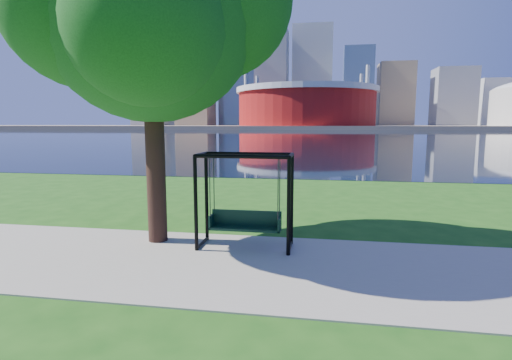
# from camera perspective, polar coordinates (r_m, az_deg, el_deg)

# --- Properties ---
(ground) EXTENTS (900.00, 900.00, 0.00)m
(ground) POSITION_cam_1_polar(r_m,az_deg,el_deg) (8.37, 1.74, -11.13)
(ground) COLOR #1E5114
(ground) RESTS_ON ground
(path) EXTENTS (120.00, 4.00, 0.03)m
(path) POSITION_cam_1_polar(r_m,az_deg,el_deg) (7.89, 1.22, -12.20)
(path) COLOR #9E937F
(path) RESTS_ON ground
(river) EXTENTS (900.00, 180.00, 0.02)m
(river) POSITION_cam_1_polar(r_m,az_deg,el_deg) (109.87, 9.19, 6.41)
(river) COLOR black
(river) RESTS_ON ground
(far_bank) EXTENTS (900.00, 228.00, 2.00)m
(far_bank) POSITION_cam_1_polar(r_m,az_deg,el_deg) (313.84, 9.59, 7.51)
(far_bank) COLOR #937F60
(far_bank) RESTS_ON ground
(stadium) EXTENTS (83.00, 83.00, 32.00)m
(stadium) POSITION_cam_1_polar(r_m,az_deg,el_deg) (243.36, 7.20, 10.58)
(stadium) COLOR maroon
(stadium) RESTS_ON far_bank
(skyline) EXTENTS (392.00, 66.00, 96.50)m
(skyline) POSITION_cam_1_polar(r_m,az_deg,el_deg) (328.94, 8.97, 13.62)
(skyline) COLOR gray
(skyline) RESTS_ON far_bank
(swing) EXTENTS (2.07, 0.90, 2.12)m
(swing) POSITION_cam_1_polar(r_m,az_deg,el_deg) (8.79, -1.55, -3.28)
(swing) COLOR black
(swing) RESTS_ON ground
(park_tree) EXTENTS (6.13, 5.54, 7.62)m
(park_tree) POSITION_cam_1_polar(r_m,az_deg,el_deg) (9.80, -15.05, 22.80)
(park_tree) COLOR black
(park_tree) RESTS_ON ground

